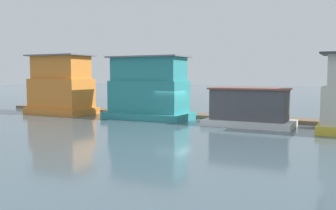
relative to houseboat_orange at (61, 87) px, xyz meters
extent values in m
plane|color=#475B66|center=(12.20, -0.15, -2.62)|extent=(200.00, 200.00, 0.00)
cube|color=brown|center=(12.20, 3.29, -2.47)|extent=(42.40, 2.01, 0.30)
cube|color=orange|center=(0.00, 0.00, -2.31)|extent=(6.20, 3.99, 0.62)
cube|color=orange|center=(0.00, 0.00, -0.61)|extent=(5.63, 3.42, 2.78)
cube|color=orange|center=(0.00, 0.00, 1.87)|extent=(5.11, 2.90, 2.17)
cube|color=slate|center=(0.00, 0.00, 3.01)|extent=(5.93, 3.72, 0.12)
cube|color=teal|center=(9.51, 0.42, -2.33)|extent=(7.36, 3.98, 0.58)
cube|color=teal|center=(9.51, 0.42, -0.69)|extent=(6.47, 3.09, 2.69)
cube|color=teal|center=(9.51, 0.42, 1.64)|extent=(6.11, 2.73, 1.98)
cube|color=slate|center=(9.51, 0.42, 2.69)|extent=(6.77, 3.39, 0.12)
cube|color=white|center=(18.49, -0.19, -2.39)|extent=(6.45, 3.40, 0.46)
cube|color=#4C4C51|center=(18.49, -0.19, -1.03)|extent=(5.44, 2.39, 2.27)
cube|color=brown|center=(18.49, -0.19, 0.17)|extent=(5.74, 2.69, 0.12)
camera|label=1|loc=(25.70, -27.49, 1.21)|focal=40.00mm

